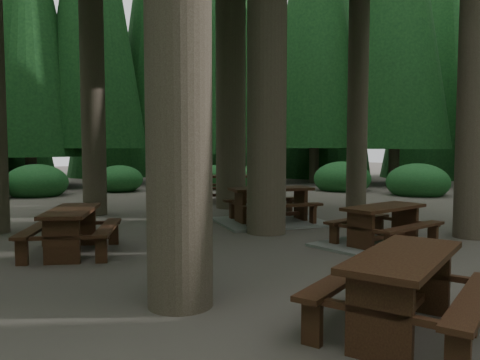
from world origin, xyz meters
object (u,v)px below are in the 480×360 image
picnic_table_a (384,233)px  picnic_table_c (271,210)px  picnic_table_b (72,224)px  picnic_table_d (219,184)px  picnic_table_e (404,281)px

picnic_table_a → picnic_table_c: picnic_table_c is taller
picnic_table_b → picnic_table_c: bearing=-55.0°
picnic_table_a → picnic_table_b: (-5.02, 2.53, 0.26)m
picnic_table_d → picnic_table_c: bearing=-82.0°
picnic_table_c → picnic_table_e: size_ratio=1.30×
picnic_table_c → picnic_table_e: 6.91m
picnic_table_b → picnic_table_e: 5.70m
picnic_table_a → picnic_table_c: size_ratio=0.81×
picnic_table_c → picnic_table_d: picnic_table_d is taller
picnic_table_d → picnic_table_a: bearing=-75.1°
picnic_table_a → picnic_table_e: size_ratio=1.05×
picnic_table_a → picnic_table_c: 3.35m
picnic_table_a → picnic_table_b: bearing=147.6°
picnic_table_c → picnic_table_e: bearing=-101.6°
picnic_table_e → picnic_table_a: bearing=20.0°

